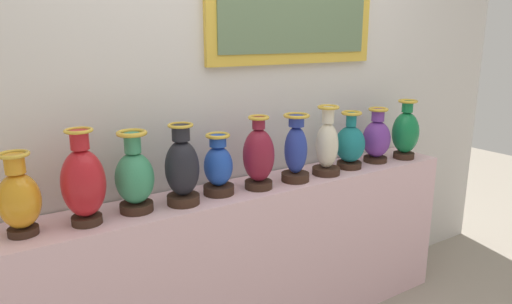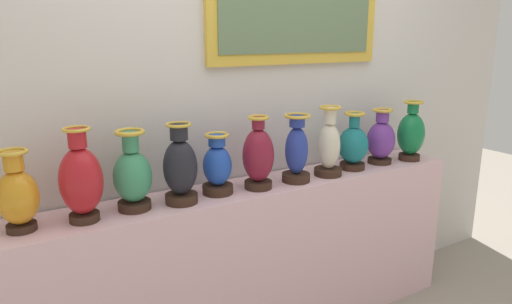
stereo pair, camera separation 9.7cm
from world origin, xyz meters
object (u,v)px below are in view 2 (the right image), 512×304
at_px(vase_crimson, 81,180).
at_px(vase_sapphire, 217,167).
at_px(vase_cobalt, 297,151).
at_px(vase_onyx, 180,168).
at_px(vase_amber, 18,195).
at_px(vase_ivory, 329,147).
at_px(vase_teal, 353,145).
at_px(vase_jade, 133,176).
at_px(vase_violet, 381,139).
at_px(vase_burgundy, 258,156).
at_px(vase_emerald, 411,134).

height_order(vase_crimson, vase_sapphire, vase_crimson).
bearing_deg(vase_cobalt, vase_onyx, 179.26).
xyz_separation_m(vase_amber, vase_ivory, (1.56, -0.04, 0.01)).
distance_m(vase_sapphire, vase_teal, 0.88).
bearing_deg(vase_amber, vase_onyx, -2.58).
relative_size(vase_jade, vase_violet, 1.09).
xyz_separation_m(vase_crimson, vase_jade, (0.22, 0.03, -0.02)).
height_order(vase_crimson, vase_violet, vase_crimson).
bearing_deg(vase_burgundy, vase_ivory, -0.77).
xyz_separation_m(vase_burgundy, vase_cobalt, (0.24, -0.01, -0.00)).
distance_m(vase_jade, vase_sapphire, 0.42).
bearing_deg(vase_ivory, vase_teal, 6.97).
bearing_deg(vase_cobalt, vase_crimson, 179.31).
bearing_deg(vase_ivory, vase_onyx, 179.45).
distance_m(vase_jade, vase_ivory, 1.10).
bearing_deg(vase_teal, vase_cobalt, -176.63).
xyz_separation_m(vase_ivory, vase_emerald, (0.65, -0.01, 0.00)).
relative_size(vase_amber, vase_ivory, 0.86).
distance_m(vase_crimson, vase_teal, 1.52).
xyz_separation_m(vase_amber, vase_violet, (2.00, -0.01, -0.00)).
relative_size(vase_jade, vase_emerald, 0.98).
bearing_deg(vase_cobalt, vase_burgundy, 178.48).
relative_size(vase_onyx, vase_burgundy, 1.01).
bearing_deg(vase_crimson, vase_teal, 0.45).
height_order(vase_jade, vase_burgundy, vase_burgundy).
height_order(vase_sapphire, vase_emerald, vase_emerald).
relative_size(vase_teal, vase_emerald, 0.90).
bearing_deg(vase_sapphire, vase_onyx, -171.17).
relative_size(vase_burgundy, vase_ivory, 0.96).
bearing_deg(vase_onyx, vase_teal, 0.88).
xyz_separation_m(vase_sapphire, vase_teal, (0.88, -0.02, 0.01)).
height_order(vase_sapphire, vase_violet, vase_violet).
xyz_separation_m(vase_burgundy, vase_emerald, (1.11, -0.01, -0.00)).
bearing_deg(vase_onyx, vase_cobalt, -0.74).
bearing_deg(vase_cobalt, vase_ivory, 0.03).
bearing_deg(vase_violet, vase_crimson, -179.33).
distance_m(vase_jade, vase_cobalt, 0.87).
height_order(vase_burgundy, vase_ivory, vase_ivory).
xyz_separation_m(vase_crimson, vase_violet, (1.76, 0.02, -0.03)).
bearing_deg(vase_violet, vase_onyx, -178.90).
bearing_deg(vase_crimson, vase_burgundy, -0.46).
relative_size(vase_burgundy, vase_teal, 1.12).
xyz_separation_m(vase_teal, vase_emerald, (0.45, -0.03, 0.03)).
height_order(vase_onyx, vase_sapphire, vase_onyx).
bearing_deg(vase_crimson, vase_cobalt, -0.69).
bearing_deg(vase_emerald, vase_sapphire, 177.87).
height_order(vase_amber, vase_violet, vase_violet).
distance_m(vase_amber, vase_crimson, 0.24).
relative_size(vase_crimson, vase_burgundy, 1.07).
distance_m(vase_violet, vase_emerald, 0.22).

